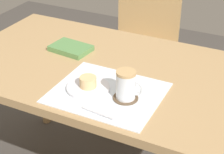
{
  "coord_description": "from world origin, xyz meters",
  "views": [
    {
      "loc": [
        0.62,
        -1.25,
        1.49
      ],
      "look_at": [
        0.08,
        -0.14,
        0.77
      ],
      "focal_mm": 60.0,
      "sensor_mm": 36.0,
      "label": 1
    }
  ],
  "objects": [
    {
      "name": "wooden_chair",
      "position": [
        -0.12,
        0.7,
        0.48
      ],
      "size": [
        0.48,
        0.48,
        0.89
      ],
      "rotation": [
        0.0,
        0.0,
        3.29
      ],
      "color": "tan",
      "rests_on": "ground_plane"
    },
    {
      "name": "dining_table",
      "position": [
        0.0,
        0.0,
        0.64
      ],
      "size": [
        1.37,
        0.76,
        0.72
      ],
      "color": "tan",
      "rests_on": "ground_plane"
    },
    {
      "name": "pastry",
      "position": [
        0.0,
        -0.19,
        0.75
      ],
      "size": [
        0.07,
        0.07,
        0.04
      ],
      "primitive_type": "cylinder",
      "color": "#E5BC7F",
      "rests_on": "pastry_plate"
    },
    {
      "name": "coffee_mug",
      "position": [
        0.16,
        -0.19,
        0.78
      ],
      "size": [
        0.11,
        0.07,
        0.11
      ],
      "color": "white",
      "rests_on": "coffee_coaster"
    },
    {
      "name": "teaspoon",
      "position": [
        0.11,
        -0.32,
        0.72
      ],
      "size": [
        0.13,
        0.02,
        0.01
      ],
      "primitive_type": "cylinder",
      "rotation": [
        0.0,
        1.57,
        -0.1
      ],
      "color": "silver",
      "rests_on": "placemat"
    },
    {
      "name": "small_book",
      "position": [
        -0.24,
        0.07,
        0.73
      ],
      "size": [
        0.19,
        0.14,
        0.02
      ],
      "primitive_type": "cube",
      "rotation": [
        0.0,
        0.0,
        -0.11
      ],
      "color": "#598C4C",
      "rests_on": "dining_table"
    },
    {
      "name": "pastry_plate",
      "position": [
        0.0,
        -0.19,
        0.73
      ],
      "size": [
        0.17,
        0.17,
        0.01
      ],
      "primitive_type": "cylinder",
      "color": "white",
      "rests_on": "placemat"
    },
    {
      "name": "coffee_coaster",
      "position": [
        0.16,
        -0.19,
        0.72
      ],
      "size": [
        0.09,
        0.09,
        0.0
      ],
      "primitive_type": "cylinder",
      "color": "brown",
      "rests_on": "placemat"
    },
    {
      "name": "placemat",
      "position": [
        0.08,
        -0.18,
        0.72
      ],
      "size": [
        0.41,
        0.34,
        0.0
      ],
      "primitive_type": "cube",
      "color": "white",
      "rests_on": "dining_table"
    }
  ]
}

